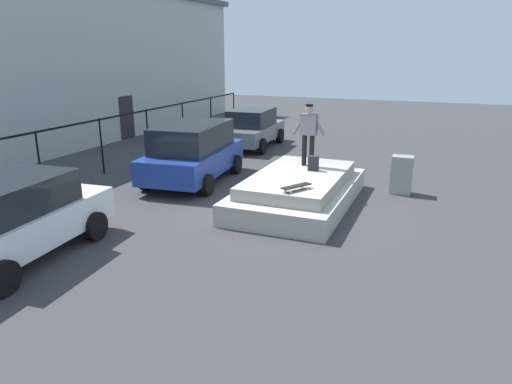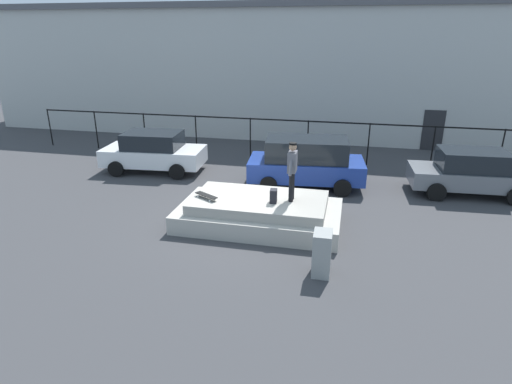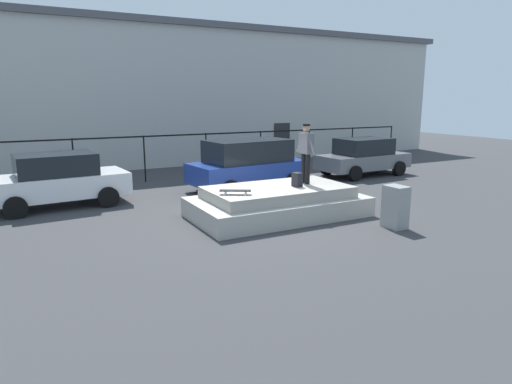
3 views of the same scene
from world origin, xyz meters
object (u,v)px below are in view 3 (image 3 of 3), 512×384
at_px(utility_box, 395,207).
at_px(car_blue_hatchback_mid, 248,164).
at_px(skateboard, 235,191).
at_px(skateboarder, 306,149).
at_px(car_grey_sedan_far, 363,157).
at_px(car_white_sedan_near, 57,180).
at_px(backpack, 297,180).

bearing_deg(utility_box, car_blue_hatchback_mid, 99.43).
bearing_deg(utility_box, skateboard, 149.58).
height_order(skateboarder, car_blue_hatchback_mid, skateboarder).
relative_size(skateboarder, car_grey_sedan_far, 0.41).
relative_size(skateboard, car_blue_hatchback_mid, 0.18).
relative_size(skateboard, car_white_sedan_near, 0.19).
distance_m(skateboard, utility_box, 4.22).
xyz_separation_m(skateboarder, car_grey_sedan_far, (5.92, 4.20, -1.06)).
relative_size(backpack, car_blue_hatchback_mid, 0.09).
bearing_deg(car_blue_hatchback_mid, car_grey_sedan_far, 4.22).
height_order(skateboarder, car_grey_sedan_far, skateboarder).
height_order(skateboard, backpack, backpack).
bearing_deg(utility_box, car_white_sedan_near, 137.71).
xyz_separation_m(car_grey_sedan_far, utility_box, (-4.79, -6.74, -0.27)).
bearing_deg(utility_box, skateboarder, 113.44).
bearing_deg(car_grey_sedan_far, car_blue_hatchback_mid, -175.78).
relative_size(skateboarder, skateboard, 2.15).
bearing_deg(car_white_sedan_near, skateboarder, -33.17).
height_order(backpack, car_blue_hatchback_mid, car_blue_hatchback_mid).
distance_m(car_blue_hatchback_mid, utility_box, 6.41).
bearing_deg(skateboarder, utility_box, -65.93).
relative_size(car_white_sedan_near, car_blue_hatchback_mid, 0.96).
bearing_deg(skateboard, skateboarder, 10.08).
height_order(car_grey_sedan_far, utility_box, car_grey_sedan_far).
xyz_separation_m(skateboard, car_white_sedan_near, (-3.95, 4.67, -0.11)).
relative_size(skateboarder, backpack, 4.33).
height_order(skateboard, car_grey_sedan_far, car_grey_sedan_far).
height_order(skateboarder, car_white_sedan_near, skateboarder).
height_order(car_white_sedan_near, car_grey_sedan_far, car_white_sedan_near).
relative_size(skateboard, backpack, 2.01).
bearing_deg(car_grey_sedan_far, skateboarder, -144.62).
distance_m(car_grey_sedan_far, utility_box, 8.27).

